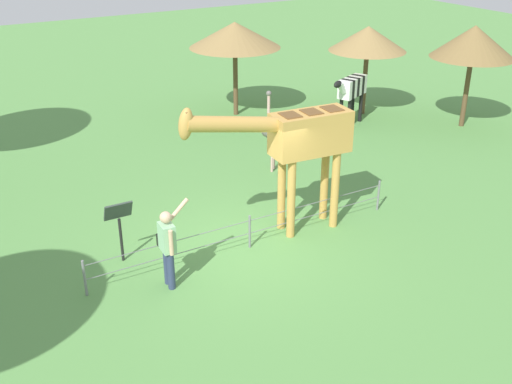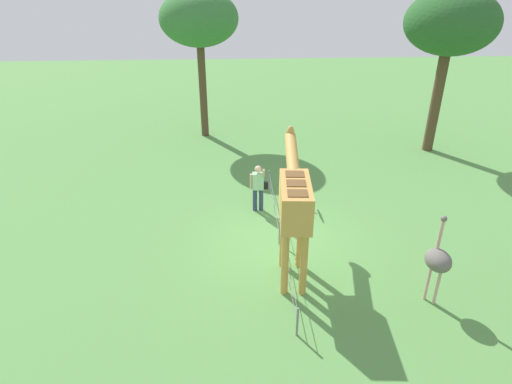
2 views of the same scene
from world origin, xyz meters
name	(u,v)px [view 1 (image 1 of 2)]	position (x,y,z in m)	size (l,w,h in m)	color
ground_plane	(248,246)	(0.00, 0.00, 0.00)	(60.00, 60.00, 0.00)	#568E47
giraffe	(297,140)	(-1.26, -0.10, 2.13)	(3.82, 0.83, 3.18)	#C69347
visitor	(168,244)	(2.02, 0.55, 0.90)	(0.66, 0.58, 1.69)	navy
zebra	(351,90)	(-6.81, -5.24, 1.16)	(1.77, 1.02, 1.66)	black
ostrich	(273,129)	(-2.61, -3.22, 1.18)	(0.70, 0.56, 2.25)	#CC9E93
shade_hut_near	(474,42)	(-9.90, -3.25, 2.73)	(2.60, 2.60, 3.23)	brown
shade_hut_far	(235,35)	(-4.09, -8.04, 2.70)	(3.03, 3.03, 3.13)	brown
shade_hut_aside	(368,39)	(-7.94, -5.92, 2.56)	(2.58, 2.58, 2.98)	brown
info_sign	(119,219)	(2.50, -0.78, 0.95)	(0.56, 0.21, 1.32)	black
wire_fence	(250,230)	(0.00, 0.07, 0.40)	(7.05, 0.05, 0.75)	slate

